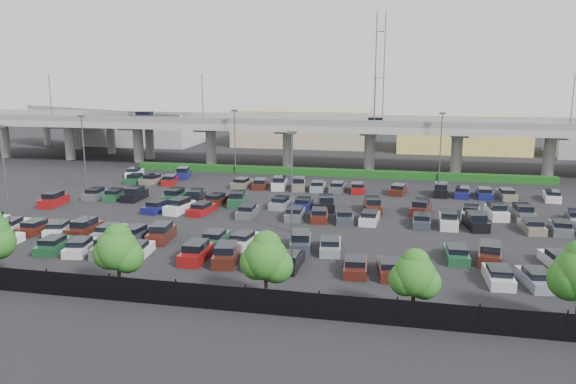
% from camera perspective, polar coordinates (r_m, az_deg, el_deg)
% --- Properties ---
extents(ground, '(280.00, 280.00, 0.00)m').
position_cam_1_polar(ground, '(64.98, 1.82, -2.19)').
color(ground, black).
extents(overpass, '(150.00, 13.00, 15.80)m').
position_cam_1_polar(overpass, '(95.12, 5.21, 6.51)').
color(overpass, gray).
rests_on(overpass, ground).
extents(on_ramp, '(50.93, 30.13, 8.80)m').
position_cam_1_polar(on_ramp, '(123.01, -19.04, 7.07)').
color(on_ramp, gray).
rests_on(on_ramp, ground).
extents(hedge, '(66.00, 1.60, 1.10)m').
position_cam_1_polar(hedge, '(89.06, 4.71, 1.98)').
color(hedge, '#134214').
rests_on(hedge, ground).
extents(fence, '(70.00, 0.10, 2.00)m').
position_cam_1_polar(fence, '(38.81, -5.85, -10.72)').
color(fence, black).
rests_on(fence, ground).
extents(tree_row, '(65.07, 3.66, 5.94)m').
position_cam_1_polar(tree_row, '(39.00, -4.20, -6.47)').
color(tree_row, '#332316').
rests_on(tree_row, ground).
extents(parked_cars, '(63.20, 41.68, 1.67)m').
position_cam_1_polar(parked_cars, '(61.44, 0.47, -2.41)').
color(parked_cars, '#4E5255').
rests_on(parked_cars, ground).
extents(light_poles, '(66.90, 48.38, 10.30)m').
position_cam_1_polar(light_poles, '(66.53, -1.34, 3.62)').
color(light_poles, '#4E4D52').
rests_on(light_poles, ground).
extents(distant_buildings, '(138.00, 24.00, 9.00)m').
position_cam_1_polar(distant_buildings, '(124.42, 12.68, 6.03)').
color(distant_buildings, gray).
rests_on(distant_buildings, ground).
extents(comm_tower, '(2.40, 2.40, 30.00)m').
position_cam_1_polar(comm_tower, '(136.22, 9.29, 11.64)').
color(comm_tower, '#4E4D52').
rests_on(comm_tower, ground).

